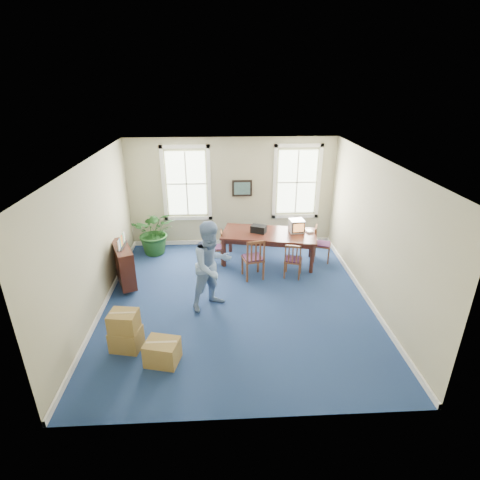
{
  "coord_description": "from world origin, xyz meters",
  "views": [
    {
      "loc": [
        -0.32,
        -7.31,
        4.71
      ],
      "look_at": [
        0.1,
        0.6,
        1.25
      ],
      "focal_mm": 28.0,
      "sensor_mm": 36.0,
      "label": 1
    }
  ],
  "objects_px": {
    "crt_tv": "(297,226)",
    "chair_near_left": "(253,258)",
    "man": "(212,266)",
    "credenza": "(124,267)",
    "conference_table": "(269,247)",
    "potted_plant": "(155,232)",
    "cardboard_boxes": "(137,326)"
  },
  "relations": [
    {
      "from": "man",
      "to": "credenza",
      "type": "height_order",
      "value": "man"
    },
    {
      "from": "chair_near_left",
      "to": "credenza",
      "type": "distance_m",
      "value": 3.16
    },
    {
      "from": "potted_plant",
      "to": "cardboard_boxes",
      "type": "xyz_separation_m",
      "value": [
        0.27,
        -4.09,
        -0.25
      ]
    },
    {
      "from": "crt_tv",
      "to": "credenza",
      "type": "relative_size",
      "value": 0.34
    },
    {
      "from": "credenza",
      "to": "cardboard_boxes",
      "type": "bearing_deg",
      "value": -94.13
    },
    {
      "from": "crt_tv",
      "to": "potted_plant",
      "type": "xyz_separation_m",
      "value": [
        -3.92,
        0.67,
        -0.36
      ]
    },
    {
      "from": "chair_near_left",
      "to": "man",
      "type": "xyz_separation_m",
      "value": [
        -0.99,
        -1.25,
        0.45
      ]
    },
    {
      "from": "chair_near_left",
      "to": "potted_plant",
      "type": "xyz_separation_m",
      "value": [
        -2.67,
        1.58,
        0.12
      ]
    },
    {
      "from": "conference_table",
      "to": "credenza",
      "type": "relative_size",
      "value": 2.1
    },
    {
      "from": "conference_table",
      "to": "man",
      "type": "distance_m",
      "value": 2.66
    },
    {
      "from": "crt_tv",
      "to": "chair_near_left",
      "type": "distance_m",
      "value": 1.63
    },
    {
      "from": "credenza",
      "to": "potted_plant",
      "type": "relative_size",
      "value": 0.9
    },
    {
      "from": "conference_table",
      "to": "chair_near_left",
      "type": "bearing_deg",
      "value": -109.07
    },
    {
      "from": "chair_near_left",
      "to": "credenza",
      "type": "xyz_separation_m",
      "value": [
        -3.16,
        -0.18,
        -0.08
      ]
    },
    {
      "from": "crt_tv",
      "to": "man",
      "type": "distance_m",
      "value": 3.12
    },
    {
      "from": "conference_table",
      "to": "cardboard_boxes",
      "type": "distance_m",
      "value": 4.44
    },
    {
      "from": "man",
      "to": "cardboard_boxes",
      "type": "relative_size",
      "value": 1.38
    },
    {
      "from": "man",
      "to": "credenza",
      "type": "relative_size",
      "value": 1.67
    },
    {
      "from": "crt_tv",
      "to": "chair_near_left",
      "type": "bearing_deg",
      "value": -149.98
    },
    {
      "from": "chair_near_left",
      "to": "cardboard_boxes",
      "type": "bearing_deg",
      "value": 33.42
    },
    {
      "from": "chair_near_left",
      "to": "cardboard_boxes",
      "type": "relative_size",
      "value": 0.75
    },
    {
      "from": "conference_table",
      "to": "potted_plant",
      "type": "height_order",
      "value": "potted_plant"
    },
    {
      "from": "man",
      "to": "potted_plant",
      "type": "distance_m",
      "value": 3.31
    },
    {
      "from": "man",
      "to": "cardboard_boxes",
      "type": "height_order",
      "value": "man"
    },
    {
      "from": "conference_table",
      "to": "chair_near_left",
      "type": "xyz_separation_m",
      "value": [
        -0.51,
        -0.86,
        0.12
      ]
    },
    {
      "from": "conference_table",
      "to": "credenza",
      "type": "distance_m",
      "value": 3.81
    },
    {
      "from": "man",
      "to": "cardboard_boxes",
      "type": "bearing_deg",
      "value": -173.35
    },
    {
      "from": "conference_table",
      "to": "chair_near_left",
      "type": "relative_size",
      "value": 2.3
    },
    {
      "from": "cardboard_boxes",
      "to": "potted_plant",
      "type": "bearing_deg",
      "value": 93.85
    },
    {
      "from": "conference_table",
      "to": "crt_tv",
      "type": "height_order",
      "value": "crt_tv"
    },
    {
      "from": "chair_near_left",
      "to": "credenza",
      "type": "height_order",
      "value": "chair_near_left"
    },
    {
      "from": "chair_near_left",
      "to": "man",
      "type": "bearing_deg",
      "value": 38.74
    }
  ]
}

